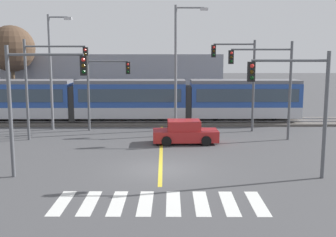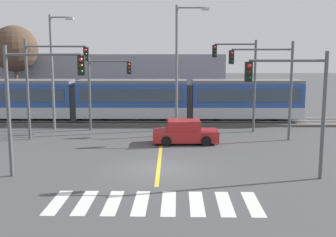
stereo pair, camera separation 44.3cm
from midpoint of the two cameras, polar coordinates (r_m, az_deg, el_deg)
ground_plane at (r=21.46m, az=-1.62°, el=-6.91°), size 200.00×200.00×0.00m
track_bed at (r=35.42m, az=-1.18°, el=-0.43°), size 120.00×4.00×0.18m
rail_near at (r=34.69m, az=-1.19°, el=-0.40°), size 120.00×0.08×0.10m
rail_far at (r=36.11m, az=-1.16°, el=-0.03°), size 120.00×0.08×0.10m
light_rail_tram at (r=35.28m, az=-5.40°, el=2.70°), size 28.00×2.64×3.43m
crosswalk_stripe_0 at (r=17.46m, az=-14.91°, el=-10.98°), size 0.60×2.81×0.01m
crosswalk_stripe_1 at (r=17.21m, az=-11.31°, el=-11.15°), size 0.60×2.81×0.01m
crosswalk_stripe_2 at (r=17.03m, az=-7.61°, el=-11.27°), size 0.60×2.81×0.01m
crosswalk_stripe_3 at (r=16.91m, az=-3.84°, el=-11.35°), size 0.60×2.81×0.01m
crosswalk_stripe_4 at (r=16.87m, az=-0.04°, el=-11.39°), size 0.60×2.81×0.01m
crosswalk_stripe_5 at (r=16.90m, az=3.77°, el=-11.37°), size 0.60×2.81×0.01m
crosswalk_stripe_6 at (r=17.00m, az=7.54°, el=-11.31°), size 0.60×2.81×0.01m
crosswalk_stripe_7 at (r=17.17m, az=11.26°, el=-11.20°), size 0.60×2.81×0.01m
lane_centre_line at (r=26.06m, az=-1.42°, el=-4.05°), size 0.20×15.12×0.01m
sedan_crossing at (r=27.38m, az=1.87°, el=-1.93°), size 4.25×2.01×1.52m
traffic_light_far_left at (r=31.90m, az=-9.18°, el=4.93°), size 3.25×0.38×5.52m
traffic_light_mid_right at (r=28.81m, az=13.23°, el=5.65°), size 4.25×0.38×6.60m
traffic_light_mid_left at (r=29.20m, az=-16.58°, el=5.78°), size 4.25×0.38×6.72m
traffic_light_near_right at (r=20.11m, az=16.74°, el=3.03°), size 3.75×0.38×5.93m
traffic_light_far_right at (r=31.52m, az=9.38°, el=6.26°), size 3.25×0.38×6.76m
traffic_light_near_left at (r=20.47m, az=-18.08°, el=3.53°), size 3.75×0.38×6.20m
street_lamp_west at (r=33.00m, az=-15.76°, el=6.86°), size 1.83×0.28×8.64m
street_lamp_centre at (r=31.62m, az=1.05°, el=7.87°), size 2.45×0.28×9.29m
bare_tree_far_west at (r=42.02m, az=-20.73°, el=8.80°), size 4.27×4.27×8.33m
building_backdrop_far at (r=44.43m, az=-8.79°, el=4.95°), size 23.73×6.00×5.69m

